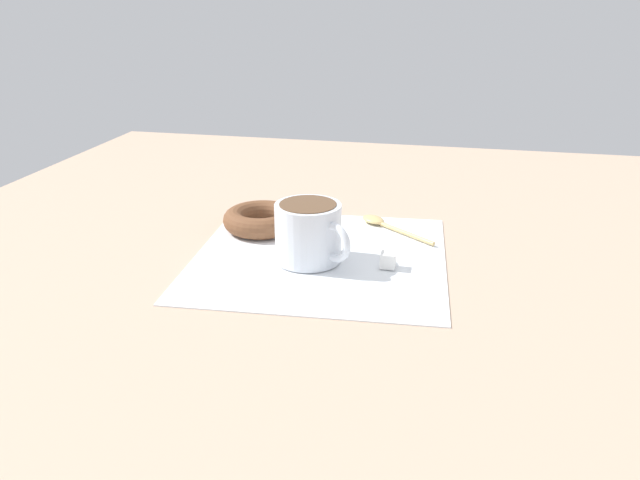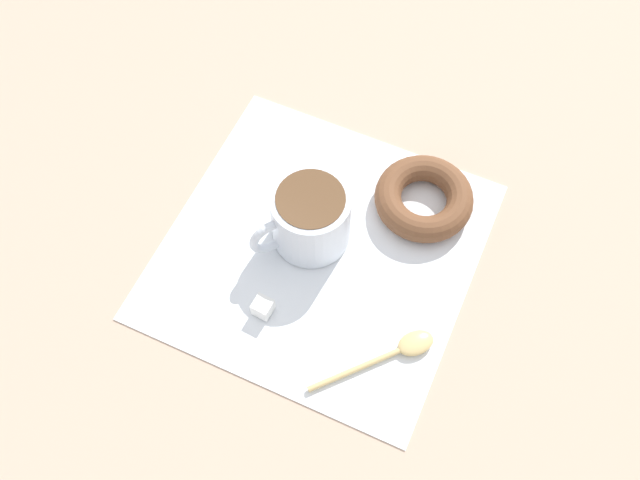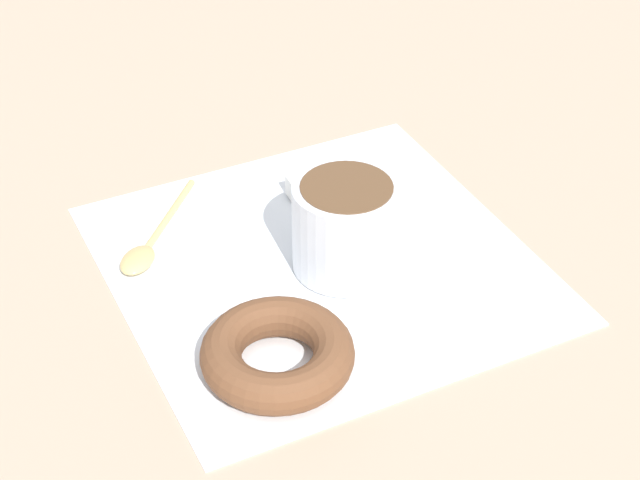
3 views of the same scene
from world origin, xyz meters
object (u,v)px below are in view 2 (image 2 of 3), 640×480
at_px(donut, 424,198).
at_px(coffee_cup, 309,217).
at_px(sugar_cube, 263,307).
at_px(spoon, 399,350).

bearing_deg(donut, coffee_cup, -135.14).
bearing_deg(coffee_cup, donut, 44.86).
distance_m(coffee_cup, donut, 0.13).
bearing_deg(coffee_cup, sugar_cube, -90.12).
distance_m(donut, spoon, 0.17).
height_order(spoon, sugar_cube, sugar_cube).
bearing_deg(spoon, donut, 106.23).
relative_size(donut, sugar_cube, 5.82).
relative_size(coffee_cup, sugar_cube, 5.57).
distance_m(spoon, sugar_cube, 0.14).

